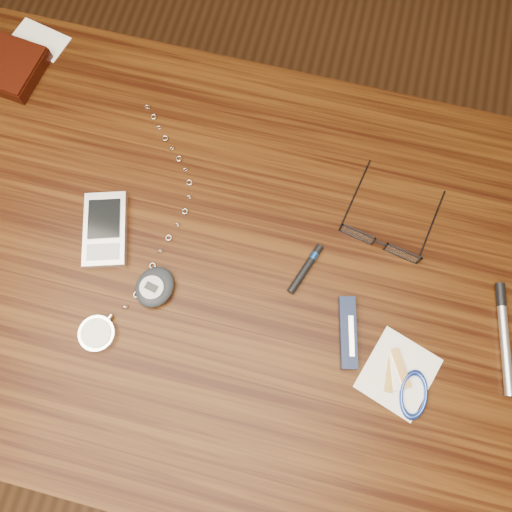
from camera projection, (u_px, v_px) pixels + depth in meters
The scene contains 11 objects.
ground at pixel (235, 334), 1.44m from camera, with size 3.80×3.80×0.00m, color #472814.
desk at pixel (219, 280), 0.82m from camera, with size 1.00×0.70×0.75m.
wallet_and_card at pixel (4, 64), 0.81m from camera, with size 0.15×0.16×0.03m.
eyeglasses at pixel (381, 240), 0.72m from camera, with size 0.15×0.15×0.03m.
pocket_watch at pixel (102, 323), 0.69m from camera, with size 0.12×0.39×0.02m.
pda_phone at pixel (105, 229), 0.73m from camera, with size 0.09×0.13×0.02m.
pedometer at pixel (155, 287), 0.70m from camera, with size 0.06×0.07×0.03m.
notepad_keys at pixel (406, 384), 0.67m from camera, with size 0.11×0.12×0.01m.
pocket_knife at pixel (348, 333), 0.69m from camera, with size 0.04×0.10×0.01m.
silver_pen at pixel (504, 329), 0.69m from camera, with size 0.04×0.15×0.01m.
black_blue_pen at pixel (306, 267), 0.72m from camera, with size 0.04×0.08×0.01m.
Camera 1 is at (0.11, -0.18, 1.45)m, focal length 35.00 mm.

